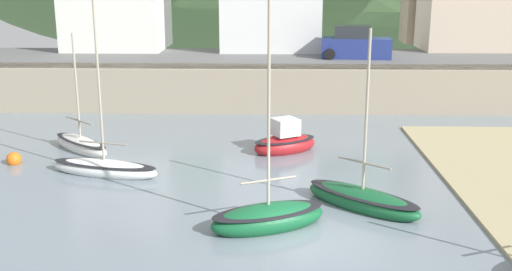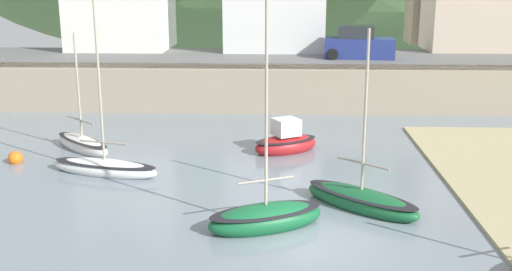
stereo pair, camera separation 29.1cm
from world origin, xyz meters
name	(u,v)px [view 2 (the right image)]	position (x,y,z in m)	size (l,w,h in m)	color
quay_seawall	(299,84)	(0.00, 17.50, 1.36)	(48.00, 9.40, 2.40)	#9E927B
sailboat_white_hull	(361,200)	(1.61, 2.52, 0.28)	(3.99, 3.66, 5.94)	#175930
motorboat_with_cabin	(266,217)	(-1.43, 0.85, 0.32)	(3.85, 2.71, 6.90)	#155E33
sailboat_far_left	(105,167)	(-7.64, 5.61, 0.27)	(4.48, 2.20, 6.63)	white
sailboat_blue_trim	(82,144)	(-9.50, 8.72, 0.28)	(3.40, 3.24, 5.18)	white
fishing_boat_green	(286,142)	(-0.78, 8.86, 0.40)	(3.16, 2.58, 1.64)	#A51C21
parked_car_near_slipway	(359,45)	(3.63, 20.70, 3.20)	(4.23, 2.05, 1.95)	navy
mooring_buoy	(16,158)	(-11.61, 6.83, 0.18)	(0.59, 0.59, 0.59)	orange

